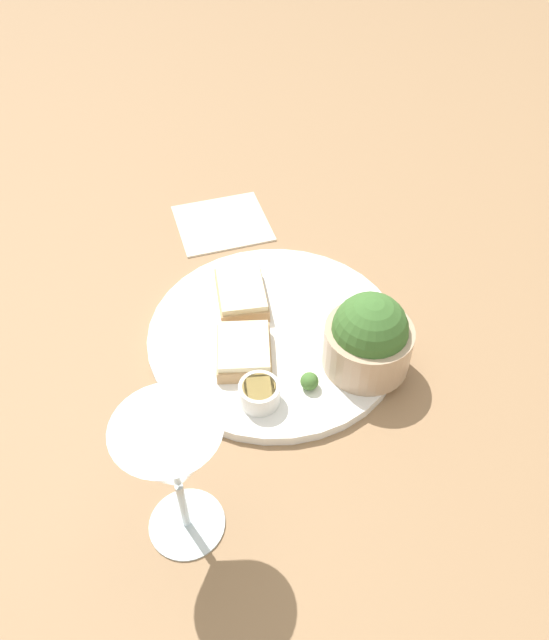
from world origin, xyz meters
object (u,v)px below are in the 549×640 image
Objects in this scene: wine_glass at (173,462)px; salad_bowl at (369,338)px; cheese_toast_near at (241,293)px; napkin at (222,222)px; cheese_toast_far at (244,351)px; sauce_ramekin at (259,393)px.

salad_bowl is at bearing -29.13° from wine_glass.
cheese_toast_near is 0.60× the size of napkin.
salad_bowl is 0.94× the size of cheese_toast_near.
salad_bowl is at bearing -131.20° from napkin.
cheese_toast_near is at bearing 70.26° from salad_bowl.
cheese_toast_far is at bearing 102.56° from salad_bowl.
wine_glass is at bearing -178.39° from cheese_toast_far.
wine_glass is (-0.25, 0.14, 0.06)m from salad_bowl.
cheese_toast_far is 0.24m from wine_glass.
sauce_ramekin is (-0.09, 0.11, -0.03)m from salad_bowl.
napkin is (0.17, 0.08, -0.02)m from cheese_toast_near.
cheese_toast_near is 0.64× the size of wine_glass.
cheese_toast_far is 0.56× the size of wine_glass.
sauce_ramekin is 0.49× the size of cheese_toast_far.
napkin is (0.32, 0.15, -0.03)m from sauce_ramekin.
wine_glass is at bearing -172.72° from cheese_toast_near.
cheese_toast_near and cheese_toast_far have the same top height.
wine_glass is 0.51m from napkin.
sauce_ramekin is at bearing -147.75° from cheese_toast_far.
wine_glass reaches higher than cheese_toast_near.
salad_bowl is 0.35m from napkin.
cheese_toast_near is 0.33m from wine_glass.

